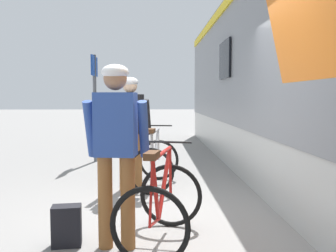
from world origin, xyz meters
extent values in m
plane|color=gray|center=(0.00, 0.00, 0.00)|extent=(80.00, 80.00, 0.00)
cube|color=black|center=(1.24, 3.61, 2.25)|extent=(0.04, 1.10, 0.80)
cylinder|color=#935B2D|center=(-0.73, -0.77, 0.45)|extent=(0.14, 0.14, 0.90)
cylinder|color=#935B2D|center=(-0.51, -0.80, 0.45)|extent=(0.14, 0.14, 0.90)
cube|color=#2D4C9E|center=(-0.62, -0.78, 1.20)|extent=(0.41, 0.29, 0.60)
cylinder|color=#2D4C9E|center=(-0.87, -0.71, 1.15)|extent=(0.12, 0.27, 0.56)
cylinder|color=#2D4C9E|center=(-0.36, -0.77, 1.15)|extent=(0.12, 0.27, 0.56)
sphere|color=#9E7051|center=(-0.62, -0.78, 1.63)|extent=(0.22, 0.22, 0.22)
ellipsoid|color=white|center=(-0.62, -0.78, 1.69)|extent=(0.29, 0.30, 0.14)
cylinder|color=#935B2D|center=(-0.73, 1.44, 0.45)|extent=(0.14, 0.14, 0.90)
cylinder|color=#935B2D|center=(-0.52, 1.40, 0.45)|extent=(0.14, 0.14, 0.90)
cube|color=black|center=(-0.62, 1.42, 1.20)|extent=(0.42, 0.31, 0.60)
cylinder|color=black|center=(-0.87, 1.51, 1.15)|extent=(0.14, 0.27, 0.56)
cylinder|color=black|center=(-0.36, 1.41, 1.15)|extent=(0.14, 0.27, 0.56)
sphere|color=beige|center=(-0.62, 1.42, 1.63)|extent=(0.22, 0.22, 0.22)
ellipsoid|color=white|center=(-0.62, 1.42, 1.69)|extent=(0.30, 0.32, 0.14)
torus|color=black|center=(-0.07, -0.20, 0.36)|extent=(0.70, 0.20, 0.71)
torus|color=black|center=(-0.30, -1.20, 0.36)|extent=(0.70, 0.20, 0.71)
cylinder|color=red|center=(-0.15, -0.55, 0.60)|extent=(0.18, 0.64, 0.63)
cylinder|color=red|center=(-0.18, -0.67, 0.91)|extent=(0.23, 0.84, 0.04)
cylinder|color=red|center=(-0.24, -0.97, 0.60)|extent=(0.10, 0.28, 0.62)
cylinder|color=red|center=(-0.26, -1.02, 0.33)|extent=(0.11, 0.36, 0.08)
cylinder|color=red|center=(-0.28, -1.14, 0.63)|extent=(0.05, 0.15, 0.56)
cylinder|color=red|center=(-0.08, -0.23, 0.63)|extent=(0.05, 0.09, 0.55)
cylinder|color=black|center=(-0.08, -0.25, 0.97)|extent=(0.47, 0.13, 0.02)
cube|color=#4C2D19|center=(-0.28, -1.11, 0.96)|extent=(0.15, 0.26, 0.06)
torus|color=black|center=(-0.18, 2.16, 0.36)|extent=(0.71, 0.14, 0.71)
torus|color=black|center=(-0.31, 1.14, 0.36)|extent=(0.71, 0.14, 0.71)
cylinder|color=silver|center=(-0.23, 1.80, 0.60)|extent=(0.13, 0.64, 0.63)
cylinder|color=silver|center=(-0.24, 1.69, 0.91)|extent=(0.15, 0.85, 0.04)
cylinder|color=silver|center=(-0.28, 1.38, 0.60)|extent=(0.07, 0.28, 0.62)
cylinder|color=silver|center=(-0.29, 1.32, 0.33)|extent=(0.07, 0.36, 0.08)
cylinder|color=silver|center=(-0.31, 1.20, 0.63)|extent=(0.04, 0.15, 0.56)
cylinder|color=silver|center=(-0.19, 2.13, 0.63)|extent=(0.04, 0.09, 0.55)
cylinder|color=black|center=(-0.19, 2.11, 0.97)|extent=(0.48, 0.08, 0.02)
cube|color=#4C2D19|center=(-0.30, 1.23, 0.96)|extent=(0.13, 0.25, 0.06)
cube|color=black|center=(-1.11, -0.71, 0.20)|extent=(0.30, 0.22, 0.40)
cylinder|color=#595B60|center=(-1.59, 4.08, 1.20)|extent=(0.08, 0.08, 2.40)
cube|color=#193F99|center=(-1.59, 4.08, 2.15)|extent=(0.04, 0.70, 0.44)
camera|label=1|loc=(-0.25, -4.26, 1.46)|focal=39.38mm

